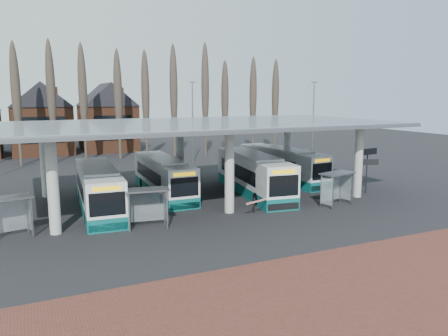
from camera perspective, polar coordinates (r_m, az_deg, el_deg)
name	(u,v)px	position (r m, az deg, el deg)	size (l,w,h in m)	color
ground	(245,221)	(30.21, 2.74, -6.94)	(140.00, 140.00, 0.00)	black
brick_strip	(370,292)	(20.96, 18.53, -15.07)	(70.00, 10.00, 0.03)	brown
station_canopy	(201,130)	(36.37, -3.00, 4.99)	(32.00, 16.00, 6.34)	#B7B7B2
poplar_row	(132,93)	(60.20, -11.96, 9.56)	(45.10, 1.10, 14.50)	#473D33
townhouse_row	(5,113)	(69.80, -26.73, 6.39)	(36.80, 10.30, 12.25)	brown
lamp_post_b	(193,121)	(55.30, -4.10, 6.19)	(0.80, 0.16, 10.17)	slate
lamp_post_c	(313,120)	(56.67, 11.56, 6.10)	(0.80, 0.16, 10.17)	slate
bus_0	(98,189)	(34.12, -16.11, -2.68)	(3.24, 12.07, 3.32)	white
bus_1	(163,177)	(38.16, -7.93, -1.17)	(2.74, 11.69, 3.24)	white
bus_2	(253,175)	(38.25, 3.79, -0.88)	(4.31, 12.87, 3.51)	white
bus_3	(281,165)	(44.33, 7.45, 0.39)	(3.58, 12.14, 3.32)	white
shelter_0	(7,208)	(29.21, -26.48, -4.74)	(3.01, 1.99, 2.57)	gray
shelter_1	(147,199)	(28.75, -10.06, -4.04)	(2.95, 1.74, 2.60)	gray
shelter_2	(336,181)	(35.00, 14.38, -1.71)	(3.09, 2.06, 2.63)	gray
info_sign_0	(367,165)	(40.09, 18.17, 0.41)	(1.93, 0.82, 3.01)	black
info_sign_1	(368,155)	(43.42, 18.25, 1.67)	(2.38, 0.39, 3.55)	black
barrier	(257,202)	(31.66, 4.31, -4.48)	(2.25, 1.01, 1.17)	black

